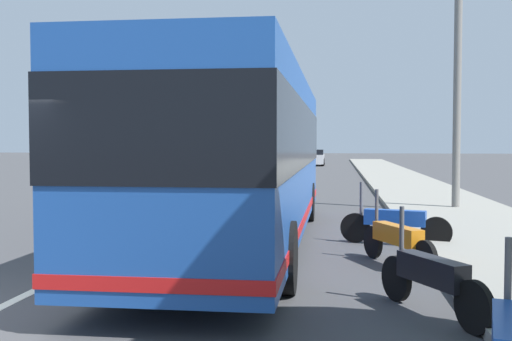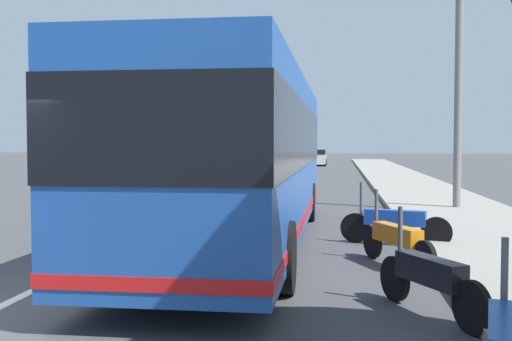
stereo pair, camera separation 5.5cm
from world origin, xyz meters
name	(u,v)px [view 2 (the right image)]	position (x,y,z in m)	size (l,w,h in m)	color
sidewalk_curb	(463,217)	(10.00, -7.49, 0.07)	(110.00, 3.60, 0.14)	gray
lane_divider_line	(188,215)	(10.00, 0.00, 0.00)	(110.00, 0.16, 0.01)	silver
coach_bus	(242,152)	(5.30, -2.27, 1.87)	(12.29, 2.67, 3.29)	#1E4C9E
motorcycle_by_tree	(429,278)	(0.57, -5.27, 0.45)	(1.88, 1.04, 1.24)	black
motorcycle_angled	(396,240)	(3.45, -5.14, 0.45)	(2.08, 1.01, 1.24)	black
motorcycle_mid_row	(394,222)	(5.65, -5.30, 0.46)	(0.67, 2.16, 1.25)	black
car_far_distant	(217,169)	(23.86, 1.96, 0.73)	(4.71, 2.21, 1.55)	gold
car_ahead_same_lane	(256,158)	(46.26, 2.93, 0.72)	(4.03, 1.99, 1.49)	gold
car_oncoming	(222,165)	(28.67, 2.60, 0.70)	(4.19, 2.09, 1.48)	red
car_behind_bus	(316,158)	(47.85, -2.20, 0.68)	(4.04, 1.81, 1.42)	silver
utility_pole	(459,65)	(12.03, -7.68, 4.32)	(0.23, 0.23, 8.65)	slate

